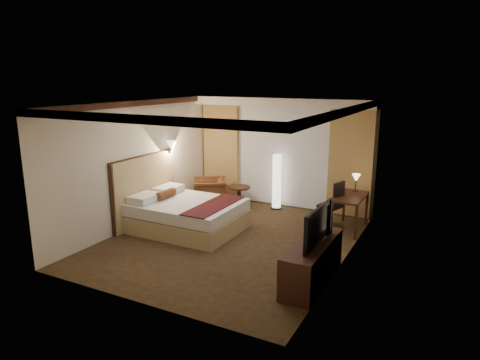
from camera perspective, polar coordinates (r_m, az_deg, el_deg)
The scene contains 21 objects.
floor at distance 8.64m, azimuth -1.23°, elevation -8.00°, with size 4.50×5.50×0.01m, color black.
ceiling at distance 8.05m, azimuth -1.33°, elevation 10.19°, with size 4.50×5.50×0.01m, color white.
back_wall at distance 10.68m, azimuth 5.83°, elevation 3.67°, with size 4.50×0.02×2.70m, color beige.
left_wall at distance 9.50m, azimuth -13.28°, elevation 2.14°, with size 0.02×5.50×2.70m, color beige.
right_wall at distance 7.45m, azimuth 14.08°, elevation -1.01°, with size 0.02×5.50×2.70m, color beige.
crown_molding at distance 8.05m, azimuth -1.33°, elevation 9.76°, with size 4.50×5.50×0.12m, color black, non-canonical shape.
soffit at distance 10.31m, azimuth 5.47°, elevation 10.32°, with size 4.50×0.50×0.20m, color white.
curtain_sheer at distance 10.63m, azimuth 5.65°, elevation 3.07°, with size 2.48×0.04×2.45m, color silver.
curtain_left_drape at distance 11.31m, azimuth -2.50°, elevation 3.76°, with size 1.00×0.14×2.45m, color #A08249.
curtain_right_drape at distance 10.08m, azimuth 14.53°, elevation 2.13°, with size 1.00×0.14×2.45m, color #A08249.
wall_sconce at distance 10.10m, azimuth -9.11°, elevation 4.55°, with size 0.24×0.24×0.24m, color white, non-canonical shape.
bed at distance 9.17m, azimuth -6.97°, elevation -4.68°, with size 2.18×1.70×0.64m, color white, non-canonical shape.
headboard at distance 9.69m, azimuth -12.42°, elevation -1.24°, with size 0.12×2.00×1.50m, color tan, non-canonical shape.
armchair at distance 10.64m, azimuth -4.03°, elevation -1.54°, with size 0.79×0.74×0.81m, color #542219.
side_table at distance 10.43m, azimuth -0.11°, elevation -2.45°, with size 0.54×0.54×0.59m, color black, non-canonical shape.
floor_lamp at distance 10.48m, azimuth 4.93°, elevation -0.23°, with size 0.29×0.29×1.37m, color white, non-canonical shape.
desk at distance 9.37m, azimuth 14.41°, elevation -4.26°, with size 0.55×1.15×0.75m, color black, non-canonical shape.
desk_lamp at distance 9.62m, azimuth 15.18°, elevation -0.46°, with size 0.18×0.18×0.34m, color #FFD899, non-canonical shape.
office_chair at distance 9.37m, azimuth 11.95°, elevation -3.17°, with size 0.50×0.50×1.05m, color black, non-canonical shape.
dresser at distance 6.95m, azimuth 9.61°, elevation -10.77°, with size 0.50×1.70×0.66m, color black, non-canonical shape.
television at distance 6.72m, azimuth 9.59°, elevation -5.59°, with size 1.15×0.66×0.15m, color black.
Camera 1 is at (3.86, -7.04, 3.17)m, focal length 32.00 mm.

